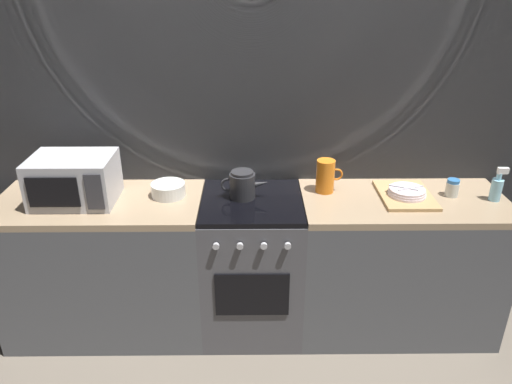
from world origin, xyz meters
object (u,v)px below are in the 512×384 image
(mixing_bowl, at_px, (168,190))
(dish_pile, at_px, (406,194))
(stove_unit, at_px, (252,265))
(pitcher, at_px, (325,176))
(kettle, at_px, (242,185))
(microwave, at_px, (73,180))
(spray_bottle, at_px, (497,188))
(spice_jar, at_px, (452,188))

(mixing_bowl, xyz_separation_m, dish_pile, (1.40, -0.04, -0.02))
(stove_unit, distance_m, pitcher, 0.71)
(pitcher, xyz_separation_m, dish_pile, (0.47, -0.09, -0.08))
(stove_unit, height_order, kettle, kettle)
(pitcher, height_order, dish_pile, pitcher)
(microwave, relative_size, pitcher, 2.30)
(dish_pile, height_order, spray_bottle, spray_bottle)
(stove_unit, distance_m, dish_pile, 1.02)
(stove_unit, bearing_deg, spice_jar, 2.16)
(stove_unit, height_order, mixing_bowl, mixing_bowl)
(microwave, xyz_separation_m, spice_jar, (2.19, 0.05, -0.08))
(kettle, bearing_deg, stove_unit, -32.17)
(pitcher, xyz_separation_m, spice_jar, (0.74, -0.07, -0.05))
(microwave, height_order, spray_bottle, microwave)
(mixing_bowl, height_order, spice_jar, spice_jar)
(microwave, distance_m, spice_jar, 2.20)
(stove_unit, relative_size, mixing_bowl, 4.50)
(kettle, xyz_separation_m, spray_bottle, (1.46, -0.05, -0.00))
(kettle, distance_m, dish_pile, 0.96)
(mixing_bowl, height_order, pitcher, pitcher)
(microwave, height_order, spice_jar, microwave)
(stove_unit, relative_size, kettle, 3.16)
(mixing_bowl, bearing_deg, pitcher, 3.31)
(kettle, relative_size, dish_pile, 0.71)
(spray_bottle, bearing_deg, stove_unit, 179.35)
(microwave, bearing_deg, spice_jar, 1.27)
(mixing_bowl, distance_m, spray_bottle, 1.91)
(stove_unit, bearing_deg, pitcher, 14.58)
(pitcher, bearing_deg, dish_pile, -10.86)
(kettle, xyz_separation_m, spice_jar, (1.24, 0.01, -0.03))
(microwave, bearing_deg, kettle, 2.23)
(microwave, bearing_deg, pitcher, 4.68)
(dish_pile, distance_m, spice_jar, 0.28)
(dish_pile, relative_size, spray_bottle, 1.97)
(pitcher, bearing_deg, kettle, -170.63)
(stove_unit, relative_size, dish_pile, 2.25)
(microwave, bearing_deg, mixing_bowl, 7.12)
(kettle, relative_size, spice_jar, 2.71)
(mixing_bowl, distance_m, pitcher, 0.94)
(stove_unit, height_order, dish_pile, dish_pile)
(microwave, bearing_deg, spray_bottle, -0.28)
(stove_unit, xyz_separation_m, dish_pile, (0.91, 0.03, 0.47))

